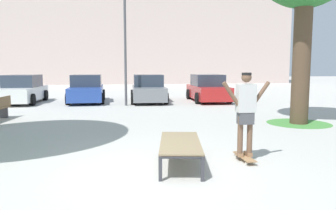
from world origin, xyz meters
The scene contains 11 objects.
ground_plane centered at (0.00, 0.00, 0.00)m, with size 120.00×120.00×0.00m, color #B7B5AD.
building_facade centered at (3.45, 33.57, 7.55)m, with size 34.14×4.00×15.10m, color beige.
skate_box centered at (0.69, 0.38, 0.41)m, with size 1.07×2.00×0.46m.
skateboard centered at (2.03, 0.45, 0.08)m, with size 0.20×0.80×0.09m.
skater centered at (2.03, 0.45, 1.07)m, with size 1.00×0.28×1.69m.
grass_patch_near_right centered at (5.58, 4.39, 0.00)m, with size 2.10×2.10×0.01m, color #47893D.
car_white centered at (-5.46, 12.68, 0.69)m, with size 2.03×4.26×1.50m.
car_blue centered at (-2.12, 12.66, 0.69)m, with size 1.98×4.23×1.50m.
car_grey centered at (1.23, 12.25, 0.69)m, with size 2.05×4.27×1.50m.
car_red centered at (4.58, 12.07, 0.69)m, with size 2.05×4.27×1.50m.
light_post centered at (-0.04, 10.62, 3.83)m, with size 0.36×0.36×5.83m.
Camera 1 is at (-0.51, -5.65, 1.88)m, focal length 34.77 mm.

